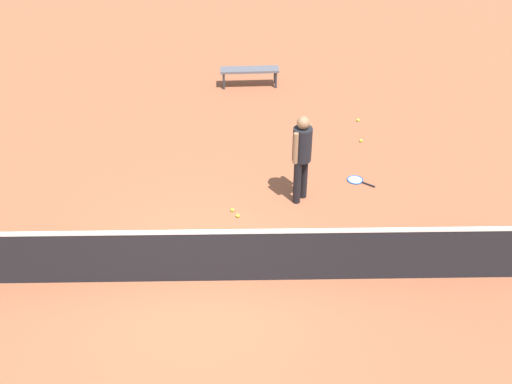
% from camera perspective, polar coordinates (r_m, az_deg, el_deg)
% --- Properties ---
extents(ground_plane, '(40.00, 40.00, 0.00)m').
position_cam_1_polar(ground_plane, '(8.99, -5.22, -8.71)').
color(ground_plane, '#9E5638').
extents(court_net, '(10.09, 0.09, 1.07)m').
position_cam_1_polar(court_net, '(8.66, -5.39, -6.27)').
color(court_net, '#4C4C51').
rests_on(court_net, ground_plane).
extents(player_near_side, '(0.48, 0.48, 1.70)m').
position_cam_1_polar(player_near_side, '(10.18, 4.57, 3.97)').
color(player_near_side, black).
rests_on(player_near_side, ground_plane).
extents(tennis_racket_near_player, '(0.57, 0.49, 0.03)m').
position_cam_1_polar(tennis_racket_near_player, '(11.37, 9.92, 1.15)').
color(tennis_racket_near_player, blue).
rests_on(tennis_racket_near_player, ground_plane).
extents(tennis_ball_near_player, '(0.07, 0.07, 0.07)m').
position_cam_1_polar(tennis_ball_near_player, '(10.20, -23.32, -5.66)').
color(tennis_ball_near_player, '#C6E033').
rests_on(tennis_ball_near_player, ground_plane).
extents(tennis_ball_by_net, '(0.07, 0.07, 0.07)m').
position_cam_1_polar(tennis_ball_by_net, '(13.61, 10.08, 7.04)').
color(tennis_ball_by_net, '#C6E033').
rests_on(tennis_ball_by_net, ground_plane).
extents(tennis_ball_midcourt, '(0.07, 0.07, 0.07)m').
position_cam_1_polar(tennis_ball_midcourt, '(10.21, -1.82, -2.36)').
color(tennis_ball_midcourt, '#C6E033').
rests_on(tennis_ball_midcourt, ground_plane).
extents(tennis_ball_baseline, '(0.07, 0.07, 0.07)m').
position_cam_1_polar(tennis_ball_baseline, '(12.74, 10.36, 5.03)').
color(tennis_ball_baseline, '#C6E033').
rests_on(tennis_ball_baseline, ground_plane).
extents(tennis_ball_stray_left, '(0.07, 0.07, 0.07)m').
position_cam_1_polar(tennis_ball_stray_left, '(10.36, -2.36, -1.78)').
color(tennis_ball_stray_left, '#C6E033').
rests_on(tennis_ball_stray_left, ground_plane).
extents(courtside_bench, '(1.52, 0.46, 0.48)m').
position_cam_1_polar(courtside_bench, '(15.09, -0.64, 11.90)').
color(courtside_bench, '#595960').
rests_on(courtside_bench, ground_plane).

